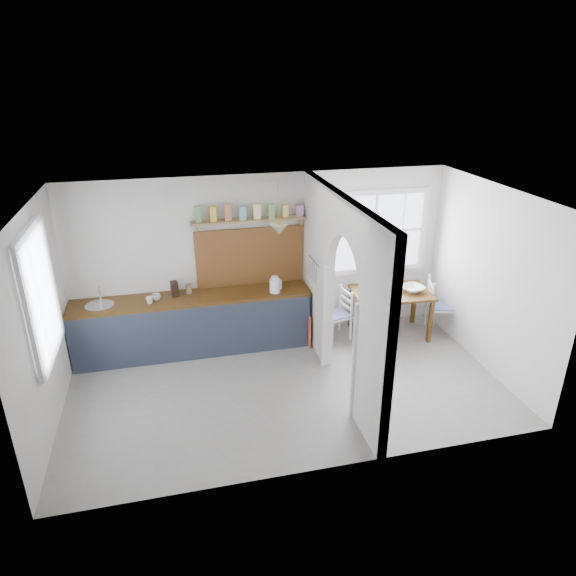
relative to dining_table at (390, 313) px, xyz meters
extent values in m
cube|color=gray|center=(-1.95, -1.09, -0.38)|extent=(5.80, 3.20, 0.01)
cube|color=beige|center=(-1.95, -1.09, 2.22)|extent=(5.80, 3.20, 0.01)
cube|color=beige|center=(-1.95, 0.51, 0.92)|extent=(5.80, 0.01, 2.60)
cube|color=beige|center=(-1.95, -2.69, 0.92)|extent=(5.80, 0.01, 2.60)
cube|color=beige|center=(-4.85, -1.09, 0.92)|extent=(0.01, 3.20, 2.60)
cube|color=beige|center=(0.95, -1.09, 0.92)|extent=(0.01, 3.20, 2.60)
cube|color=beige|center=(-1.25, -2.29, 0.92)|extent=(0.12, 0.80, 2.60)
cube|color=beige|center=(-1.25, -0.09, 0.92)|extent=(0.12, 1.20, 2.60)
cube|color=beige|center=(-1.25, -1.29, 1.70)|extent=(0.12, 1.20, 1.05)
cube|color=#4B2D13|center=(-3.08, 0.21, 0.50)|extent=(3.50, 0.60, 0.05)
cube|color=#38404F|center=(-3.08, -0.07, 0.05)|extent=(3.50, 0.03, 0.85)
cube|color=black|center=(-3.08, 0.26, 0.05)|extent=(3.46, 0.45, 0.85)
cylinder|color=#BDBDBD|center=(-4.38, 0.21, 0.51)|extent=(0.40, 0.40, 0.02)
cube|color=brown|center=(-2.16, 0.49, 0.97)|extent=(1.65, 0.03, 0.90)
cube|color=#AA844A|center=(-2.16, 0.40, 1.57)|extent=(1.75, 0.20, 0.03)
cube|color=#49904B|center=(-2.90, 0.40, 1.68)|extent=(0.09, 0.09, 0.18)
cube|color=gold|center=(-2.69, 0.40, 1.68)|extent=(0.09, 0.09, 0.18)
cube|color=#A45B39|center=(-2.48, 0.40, 1.68)|extent=(0.09, 0.09, 0.18)
cube|color=#68AAAD|center=(-2.26, 0.40, 1.68)|extent=(0.09, 0.09, 0.18)
cube|color=#FAEC99|center=(-2.05, 0.40, 1.68)|extent=(0.09, 0.09, 0.18)
cube|color=#69BB51|center=(-1.84, 0.40, 1.68)|extent=(0.09, 0.09, 0.18)
cube|color=gold|center=(-1.62, 0.40, 1.68)|extent=(0.09, 0.09, 0.18)
cube|color=#B079B3|center=(-1.41, 0.40, 1.68)|extent=(0.09, 0.09, 0.18)
cone|color=beige|center=(-1.80, 0.06, 1.50)|extent=(0.26, 0.26, 0.16)
cylinder|color=#BDBDBD|center=(-1.34, -0.19, 1.07)|extent=(0.02, 0.50, 0.02)
imported|color=silver|center=(-3.68, 0.11, 0.57)|extent=(0.13, 0.13, 0.10)
imported|color=beige|center=(-3.59, 0.20, 0.57)|extent=(0.16, 0.16, 0.10)
cube|color=black|center=(-3.32, 0.30, 0.63)|extent=(0.12, 0.15, 0.22)
cylinder|color=brown|center=(-3.12, 0.35, 0.59)|extent=(0.10, 0.10, 0.14)
cube|color=#C8346A|center=(-1.37, -0.11, -0.10)|extent=(0.02, 0.03, 0.52)
cube|color=orange|center=(-1.37, -0.15, -0.13)|extent=(0.02, 0.03, 0.56)
imported|color=silver|center=(0.32, -0.07, 0.42)|extent=(0.42, 0.42, 0.09)
imported|color=#628D5D|center=(-0.12, -0.11, 0.42)|extent=(0.11, 0.11, 0.09)
cylinder|color=black|center=(-0.29, -0.09, 0.39)|extent=(0.22, 0.22, 0.01)
imported|color=#432D4B|center=(0.02, 0.14, 0.48)|extent=(0.22, 0.22, 0.21)
camera|label=1|loc=(-3.31, -6.81, 3.63)|focal=32.00mm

